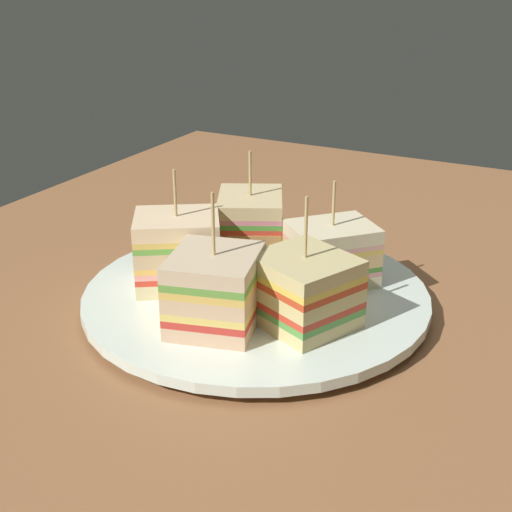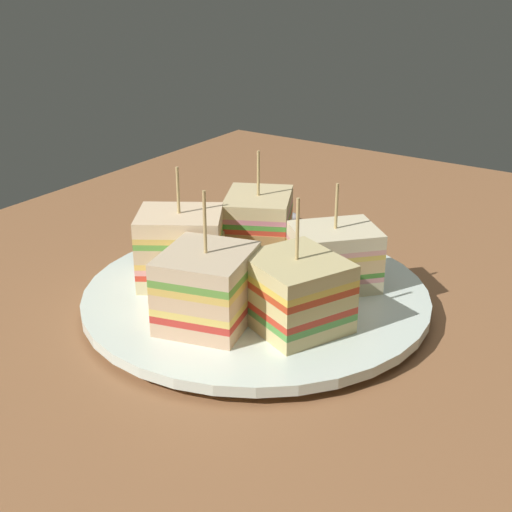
# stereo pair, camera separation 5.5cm
# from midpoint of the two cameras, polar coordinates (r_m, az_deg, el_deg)

# --- Properties ---
(ground_plane) EXTENTS (0.99, 0.73, 0.02)m
(ground_plane) POSITION_cam_midpoint_polar(r_m,az_deg,el_deg) (0.58, -2.76, -4.94)
(ground_plane) COLOR #94603B
(plate) EXTENTS (0.27, 0.27, 0.01)m
(plate) POSITION_cam_midpoint_polar(r_m,az_deg,el_deg) (0.57, -2.79, -3.36)
(plate) COLOR white
(plate) RESTS_ON ground_plane
(sandwich_wedge_0) EXTENTS (0.08, 0.08, 0.10)m
(sandwich_wedge_0) POSITION_cam_midpoint_polar(r_m,az_deg,el_deg) (0.61, -3.05, 2.20)
(sandwich_wedge_0) COLOR beige
(sandwich_wedge_0) RESTS_ON plate
(sandwich_wedge_1) EXTENTS (0.08, 0.09, 0.10)m
(sandwich_wedge_1) POSITION_cam_midpoint_polar(r_m,az_deg,el_deg) (0.57, -9.00, 0.33)
(sandwich_wedge_1) COLOR beige
(sandwich_wedge_1) RESTS_ON plate
(sandwich_wedge_2) EXTENTS (0.08, 0.07, 0.10)m
(sandwich_wedge_2) POSITION_cam_midpoint_polar(r_m,az_deg,el_deg) (0.51, -6.40, -2.82)
(sandwich_wedge_2) COLOR #E1B28B
(sandwich_wedge_2) RESTS_ON plate
(sandwich_wedge_3) EXTENTS (0.08, 0.09, 0.10)m
(sandwich_wedge_3) POSITION_cam_midpoint_polar(r_m,az_deg,el_deg) (0.51, 0.71, -2.85)
(sandwich_wedge_3) COLOR #DBC380
(sandwich_wedge_3) RESTS_ON plate
(sandwich_wedge_4) EXTENTS (0.08, 0.08, 0.09)m
(sandwich_wedge_4) POSITION_cam_midpoint_polar(r_m,az_deg,el_deg) (0.57, 3.26, 0.11)
(sandwich_wedge_4) COLOR beige
(sandwich_wedge_4) RESTS_ON plate
(chip_pile) EXTENTS (0.07, 0.07, 0.02)m
(chip_pile) POSITION_cam_midpoint_polar(r_m,az_deg,el_deg) (0.56, -3.73, -2.49)
(chip_pile) COLOR #E1CC78
(chip_pile) RESTS_ON plate
(spoon) EXTENTS (0.10, 0.13, 0.01)m
(spoon) POSITION_cam_midpoint_polar(r_m,az_deg,el_deg) (0.75, -3.24, 2.99)
(spoon) COLOR silver
(spoon) RESTS_ON ground_plane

